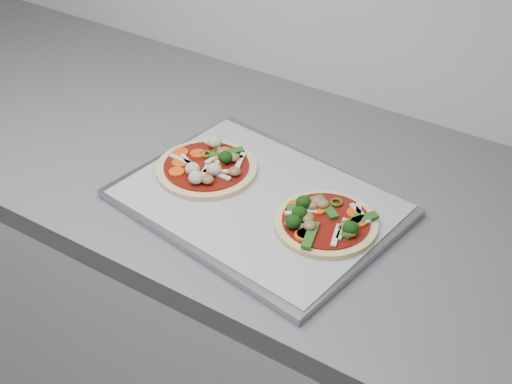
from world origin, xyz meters
The scene contains 5 objects.
countertop centered at (0.00, 1.30, 0.88)m, with size 3.60×0.60×0.04m, color slate.
baking_tray centered at (-0.24, 1.22, 0.91)m, with size 0.41×0.30×0.01m, color #95959A.
parchment centered at (-0.24, 1.22, 0.91)m, with size 0.39×0.29×0.00m, color #A6A6AB.
pizza_left centered at (-0.35, 1.23, 0.92)m, with size 0.21×0.21×0.03m.
pizza_right centered at (-0.12, 1.21, 0.93)m, with size 0.20×0.20×0.03m.
Camera 1 is at (0.23, 0.48, 1.59)m, focal length 50.00 mm.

